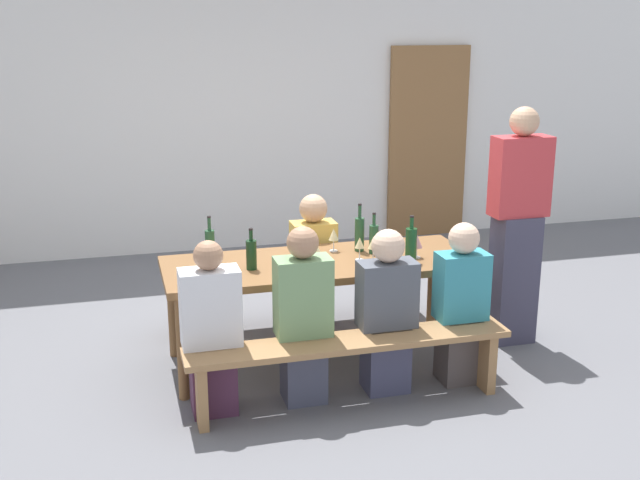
% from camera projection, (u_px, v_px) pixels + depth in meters
% --- Properties ---
extents(ground_plane, '(24.00, 24.00, 0.00)m').
position_uv_depth(ground_plane, '(320.00, 359.00, 5.67)').
color(ground_plane, slate).
extents(back_wall, '(14.00, 0.20, 3.20)m').
position_uv_depth(back_wall, '(241.00, 96.00, 8.13)').
color(back_wall, white).
rests_on(back_wall, ground).
extents(wooden_door, '(0.90, 0.06, 2.10)m').
position_uv_depth(wooden_door, '(428.00, 143.00, 8.67)').
color(wooden_door, olive).
rests_on(wooden_door, ground).
extents(tasting_table, '(2.18, 0.82, 0.75)m').
position_uv_depth(tasting_table, '(320.00, 271.00, 5.48)').
color(tasting_table, brown).
rests_on(tasting_table, ground).
extents(bench_near, '(2.08, 0.30, 0.45)m').
position_uv_depth(bench_near, '(350.00, 353.00, 4.91)').
color(bench_near, '#9E7247').
rests_on(bench_near, ground).
extents(bench_far, '(2.08, 0.30, 0.45)m').
position_uv_depth(bench_far, '(297.00, 282.00, 6.23)').
color(bench_far, '#9E7247').
rests_on(bench_far, ground).
extents(wine_bottle_0, '(0.08, 0.08, 0.33)m').
position_uv_depth(wine_bottle_0, '(411.00, 244.00, 5.42)').
color(wine_bottle_0, '#194723').
rests_on(wine_bottle_0, tasting_table).
extents(wine_bottle_1, '(0.07, 0.07, 0.29)m').
position_uv_depth(wine_bottle_1, '(251.00, 254.00, 5.25)').
color(wine_bottle_1, '#143319').
rests_on(wine_bottle_1, tasting_table).
extents(wine_bottle_2, '(0.07, 0.07, 0.35)m').
position_uv_depth(wine_bottle_2, '(359.00, 233.00, 5.66)').
color(wine_bottle_2, '#234C2D').
rests_on(wine_bottle_2, tasting_table).
extents(wine_bottle_3, '(0.07, 0.07, 0.31)m').
position_uv_depth(wine_bottle_3, '(210.00, 243.00, 5.49)').
color(wine_bottle_3, '#234C2D').
rests_on(wine_bottle_3, tasting_table).
extents(wine_bottle_4, '(0.07, 0.07, 0.30)m').
position_uv_depth(wine_bottle_4, '(374.00, 238.00, 5.61)').
color(wine_bottle_4, '#234C2D').
rests_on(wine_bottle_4, tasting_table).
extents(wine_glass_0, '(0.07, 0.07, 0.17)m').
position_uv_depth(wine_glass_0, '(334.00, 235.00, 5.65)').
color(wine_glass_0, silver).
rests_on(wine_glass_0, tasting_table).
extents(wine_glass_1, '(0.07, 0.07, 0.14)m').
position_uv_depth(wine_glass_1, '(316.00, 249.00, 5.38)').
color(wine_glass_1, silver).
rests_on(wine_glass_1, tasting_table).
extents(wine_glass_2, '(0.08, 0.08, 0.17)m').
position_uv_depth(wine_glass_2, '(417.00, 242.00, 5.50)').
color(wine_glass_2, silver).
rests_on(wine_glass_2, tasting_table).
extents(wine_glass_3, '(0.08, 0.08, 0.18)m').
position_uv_depth(wine_glass_3, '(373.00, 243.00, 5.42)').
color(wine_glass_3, silver).
rests_on(wine_glass_3, tasting_table).
extents(wine_glass_4, '(0.07, 0.07, 0.17)m').
position_uv_depth(wine_glass_4, '(360.00, 244.00, 5.44)').
color(wine_glass_4, silver).
rests_on(wine_glass_4, tasting_table).
extents(seated_guest_near_0, '(0.37, 0.24, 1.11)m').
position_uv_depth(seated_guest_near_0, '(211.00, 333.00, 4.79)').
color(seated_guest_near_0, '#4D2841').
rests_on(seated_guest_near_0, ground).
extents(seated_guest_near_1, '(0.35, 0.24, 1.16)m').
position_uv_depth(seated_guest_near_1, '(303.00, 319.00, 4.93)').
color(seated_guest_near_1, '#44465A').
rests_on(seated_guest_near_1, ground).
extents(seated_guest_near_2, '(0.38, 0.24, 1.10)m').
position_uv_depth(seated_guest_near_2, '(387.00, 315.00, 5.08)').
color(seated_guest_near_2, '#42425D').
rests_on(seated_guest_near_2, ground).
extents(seated_guest_near_3, '(0.33, 0.24, 1.11)m').
position_uv_depth(seated_guest_near_3, '(460.00, 306.00, 5.21)').
color(seated_guest_near_3, '#504644').
rests_on(seated_guest_near_3, ground).
extents(seated_guest_far_0, '(0.34, 0.24, 1.10)m').
position_uv_depth(seated_guest_far_0, '(313.00, 266.00, 6.07)').
color(seated_guest_far_0, '#583044').
rests_on(seated_guest_far_0, ground).
extents(standing_host, '(0.42, 0.24, 1.78)m').
position_uv_depth(standing_host, '(517.00, 231.00, 5.79)').
color(standing_host, '#3F3C51').
rests_on(standing_host, ground).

